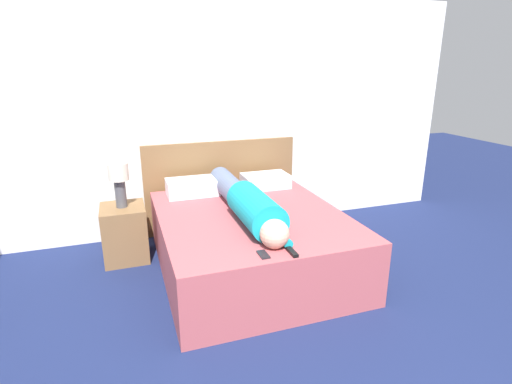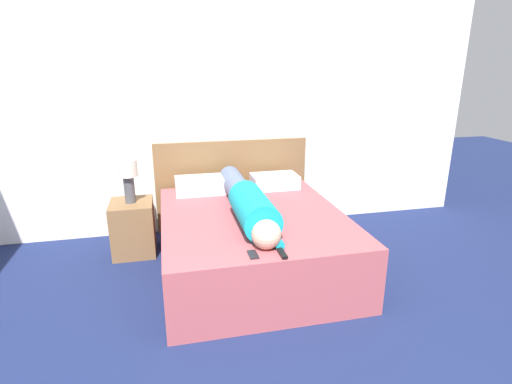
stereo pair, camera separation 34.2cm
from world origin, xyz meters
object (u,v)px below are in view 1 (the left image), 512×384
(tv_remote, at_px, (292,252))
(pillow_near_headboard, at_px, (192,187))
(cell_phone, at_px, (263,254))
(nightstand, at_px, (125,233))
(bed, at_px, (251,242))
(person_lying, at_px, (247,202))
(table_lamp, at_px, (119,179))
(pillow_second, at_px, (265,181))

(tv_remote, bearing_deg, pillow_near_headboard, 104.69)
(tv_remote, relative_size, cell_phone, 1.15)
(nightstand, xyz_separation_m, cell_phone, (0.93, -1.44, 0.29))
(pillow_near_headboard, bearing_deg, bed, -61.88)
(person_lying, distance_m, pillow_near_headboard, 0.87)
(pillow_near_headboard, xyz_separation_m, tv_remote, (0.42, -1.60, -0.07))
(nightstand, bearing_deg, bed, -29.01)
(nightstand, xyz_separation_m, tv_remote, (1.13, -1.48, 0.30))
(table_lamp, distance_m, pillow_second, 1.54)
(bed, xyz_separation_m, table_lamp, (-1.11, 0.61, 0.55))
(bed, bearing_deg, table_lamp, 150.99)
(nightstand, bearing_deg, tv_remote, -52.53)
(bed, relative_size, pillow_second, 3.84)
(bed, distance_m, cell_phone, 0.89)
(pillow_near_headboard, distance_m, cell_phone, 1.58)
(bed, relative_size, person_lying, 1.10)
(person_lying, distance_m, pillow_second, 0.93)
(nightstand, distance_m, pillow_near_headboard, 0.81)
(bed, height_order, person_lying, person_lying)
(person_lying, relative_size, cell_phone, 13.46)
(bed, height_order, cell_phone, cell_phone)
(pillow_second, bearing_deg, bed, -119.28)
(pillow_near_headboard, bearing_deg, cell_phone, -82.13)
(person_lying, bearing_deg, cell_phone, -99.10)
(person_lying, height_order, pillow_near_headboard, person_lying)
(table_lamp, distance_m, pillow_near_headboard, 0.75)
(table_lamp, height_order, cell_phone, table_lamp)
(nightstand, relative_size, table_lamp, 1.26)
(table_lamp, xyz_separation_m, person_lying, (1.05, -0.67, -0.13))
(pillow_near_headboard, relative_size, pillow_second, 1.05)
(pillow_second, xyz_separation_m, cell_phone, (-0.59, -1.56, -0.07))
(bed, distance_m, pillow_second, 0.92)
(table_lamp, bearing_deg, person_lying, -32.68)
(cell_phone, bearing_deg, nightstand, 122.87)
(pillow_second, relative_size, tv_remote, 3.33)
(cell_phone, bearing_deg, table_lamp, 122.87)
(pillow_second, distance_m, cell_phone, 1.67)
(table_lamp, height_order, tv_remote, table_lamp)
(table_lamp, relative_size, pillow_second, 0.87)
(bed, bearing_deg, person_lying, -133.81)
(pillow_near_headboard, distance_m, pillow_second, 0.81)
(table_lamp, bearing_deg, pillow_second, 4.73)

